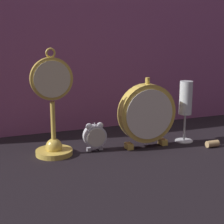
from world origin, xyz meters
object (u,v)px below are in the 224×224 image
at_px(pocket_watch_on_stand, 53,115).
at_px(champagne_flute, 186,103).
at_px(mantel_clock_silver, 147,114).
at_px(alarm_clock_twin_bell, 95,135).
at_px(wine_cork, 212,144).

bearing_deg(pocket_watch_on_stand, champagne_flute, -3.00).
bearing_deg(mantel_clock_silver, alarm_clock_twin_bell, 172.15).
bearing_deg(wine_cork, alarm_clock_twin_bell, 164.23).
bearing_deg(pocket_watch_on_stand, alarm_clock_twin_bell, -3.63).
xyz_separation_m(pocket_watch_on_stand, wine_cork, (0.50, -0.11, -0.11)).
relative_size(mantel_clock_silver, wine_cork, 5.42).
bearing_deg(mantel_clock_silver, wine_cork, -22.05).
bearing_deg(pocket_watch_on_stand, mantel_clock_silver, -6.04).
bearing_deg(wine_cork, pocket_watch_on_stand, 167.29).
xyz_separation_m(mantel_clock_silver, wine_cork, (0.20, -0.08, -0.10)).
xyz_separation_m(champagne_flute, wine_cork, (0.05, -0.09, -0.12)).
relative_size(alarm_clock_twin_bell, champagne_flute, 0.44).
height_order(pocket_watch_on_stand, wine_cork, pocket_watch_on_stand).
bearing_deg(champagne_flute, mantel_clock_silver, -176.80).
height_order(mantel_clock_silver, champagne_flute, mantel_clock_silver).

